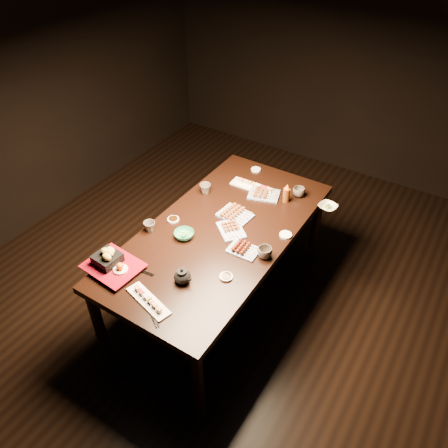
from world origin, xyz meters
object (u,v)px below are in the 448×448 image
at_px(tempura_tray, 112,261).
at_px(teacup_far_left, 205,189).
at_px(dining_table, 220,269).
at_px(sushi_platter_near, 148,299).
at_px(teapot, 182,275).
at_px(edamame_bowl_cream, 328,207).
at_px(sushi_platter_far, 255,186).
at_px(teacup_near_left, 150,227).
at_px(condiment_bottle, 287,193).
at_px(yakitori_plate_left, 264,192).
at_px(yakitori_plate_right, 231,228).
at_px(yakitori_plate_center, 235,213).
at_px(teacup_far_right, 299,192).
at_px(edamame_bowl_green, 184,235).
at_px(teacup_mid_right, 265,252).

xyz_separation_m(tempura_tray, teacup_far_left, (0.02, 0.96, -0.02)).
xyz_separation_m(dining_table, sushi_platter_near, (-0.00, -0.74, 0.39)).
distance_m(teacup_far_left, teapot, 0.91).
bearing_deg(edamame_bowl_cream, teacup_far_left, -160.10).
relative_size(edamame_bowl_cream, teapot, 1.07).
xyz_separation_m(sushi_platter_far, teacup_far_left, (-0.28, -0.25, 0.02)).
relative_size(teacup_near_left, teapot, 0.66).
distance_m(sushi_platter_far, condiment_bottle, 0.28).
distance_m(sushi_platter_near, edamame_bowl_cream, 1.46).
height_order(tempura_tray, teacup_far_left, tempura_tray).
bearing_deg(teacup_far_left, yakitori_plate_left, 28.22).
height_order(sushi_platter_near, yakitori_plate_right, yakitori_plate_right).
xyz_separation_m(dining_table, teacup_far_left, (-0.33, 0.31, 0.41)).
distance_m(dining_table, condiment_bottle, 0.74).
bearing_deg(tempura_tray, dining_table, 66.08).
xyz_separation_m(yakitori_plate_center, teacup_far_right, (0.27, 0.46, 0.01)).
bearing_deg(yakitori_plate_center, yakitori_plate_right, -62.55).
relative_size(sushi_platter_far, condiment_bottle, 2.53).
distance_m(sushi_platter_near, teacup_near_left, 0.63).
xyz_separation_m(edamame_bowl_green, teacup_near_left, (-0.23, -0.07, 0.02)).
distance_m(yakitori_plate_left, teacup_near_left, 0.90).
distance_m(dining_table, sushi_platter_far, 0.69).
bearing_deg(yakitori_plate_center, sushi_platter_near, -85.06).
xyz_separation_m(dining_table, teacup_mid_right, (0.38, -0.07, 0.41)).
height_order(yakitori_plate_right, teacup_far_left, teacup_far_left).
distance_m(yakitori_plate_left, teacup_far_left, 0.44).
bearing_deg(teacup_far_right, tempura_tray, -115.88).
distance_m(yakitori_plate_center, teacup_mid_right, 0.45).
xyz_separation_m(sushi_platter_near, sushi_platter_far, (-0.05, 1.30, 0.00)).
distance_m(dining_table, yakitori_plate_left, 0.66).
height_order(sushi_platter_near, teacup_far_right, teacup_far_right).
distance_m(tempura_tray, teacup_near_left, 0.40).
distance_m(edamame_bowl_green, condiment_bottle, 0.82).
height_order(sushi_platter_far, yakitori_plate_right, yakitori_plate_right).
bearing_deg(yakitori_plate_left, sushi_platter_near, -110.01).
relative_size(teacup_near_left, teacup_far_left, 0.94).
bearing_deg(edamame_bowl_green, teacup_far_right, 62.16).
relative_size(sushi_platter_far, teacup_far_right, 4.31).
bearing_deg(teacup_far_left, sushi_platter_far, 41.69).
distance_m(teacup_far_right, teapot, 1.18).
bearing_deg(yakitori_plate_right, teacup_mid_right, 20.97).
distance_m(edamame_bowl_cream, tempura_tray, 1.54).
xyz_separation_m(teacup_far_right, condiment_bottle, (-0.05, -0.11, 0.04)).
distance_m(tempura_tray, condiment_bottle, 1.33).
relative_size(sushi_platter_far, edamame_bowl_green, 2.85).
relative_size(edamame_bowl_cream, teacup_far_right, 1.44).
distance_m(yakitori_plate_center, yakitori_plate_right, 0.16).
height_order(yakitori_plate_center, teacup_mid_right, teacup_mid_right).
height_order(yakitori_plate_right, teacup_near_left, teacup_near_left).
height_order(sushi_platter_far, edamame_bowl_cream, sushi_platter_far).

